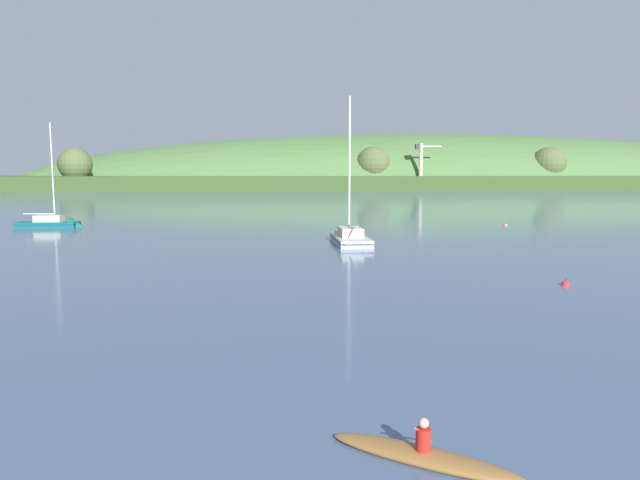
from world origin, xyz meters
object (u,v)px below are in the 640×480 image
at_px(dockside_crane, 421,169).
at_px(sailboat_near_mooring, 55,225).
at_px(mooring_buoy_midchannel, 505,226).
at_px(mooring_buoy_foreground, 565,285).
at_px(canoe_with_paddler, 423,455).
at_px(sailboat_far_left, 349,240).

distance_m(dockside_crane, sailboat_near_mooring, 166.26).
relative_size(dockside_crane, mooring_buoy_midchannel, 30.43).
relative_size(sailboat_near_mooring, mooring_buoy_foreground, 22.26).
height_order(dockside_crane, mooring_buoy_foreground, dockside_crane).
relative_size(dockside_crane, mooring_buoy_foreground, 30.07).
relative_size(mooring_buoy_foreground, mooring_buoy_midchannel, 1.01).
relative_size(sailboat_near_mooring, canoe_with_paddler, 3.21).
height_order(dockside_crane, sailboat_near_mooring, dockside_crane).
bearing_deg(sailboat_near_mooring, sailboat_far_left, -26.04).
bearing_deg(mooring_buoy_foreground, canoe_with_paddler, -125.80).
relative_size(canoe_with_paddler, mooring_buoy_foreground, 6.93).
distance_m(sailboat_far_left, mooring_buoy_midchannel, 24.73).
bearing_deg(dockside_crane, canoe_with_paddler, -102.72).
xyz_separation_m(mooring_buoy_foreground, mooring_buoy_midchannel, (11.64, 34.60, 0.00)).
relative_size(sailboat_near_mooring, sailboat_far_left, 0.91).
xyz_separation_m(dockside_crane, mooring_buoy_midchannel, (-31.19, -147.75, -7.71)).
relative_size(sailboat_far_left, mooring_buoy_foreground, 24.53).
relative_size(sailboat_far_left, canoe_with_paddler, 3.54).
distance_m(sailboat_far_left, canoe_with_paddler, 38.67).
distance_m(dockside_crane, mooring_buoy_midchannel, 151.21).
bearing_deg(sailboat_far_left, canoe_with_paddler, 173.90).
relative_size(dockside_crane, sailboat_near_mooring, 1.35).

